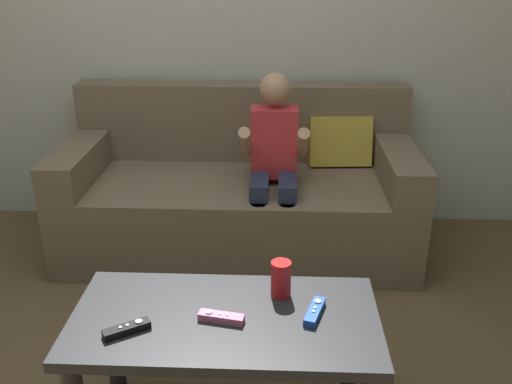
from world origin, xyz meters
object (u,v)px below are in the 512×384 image
(game_remote_pink_near_edge, at_px, (221,317))
(game_remote_blue_center, at_px, (315,312))
(couch, at_px, (241,194))
(soda_can, at_px, (281,279))
(coffee_table, at_px, (225,337))
(game_remote_black_far_corner, at_px, (127,329))
(person_seated_on_couch, at_px, (274,161))

(game_remote_pink_near_edge, bearing_deg, game_remote_blue_center, 8.55)
(couch, distance_m, soda_can, 1.25)
(game_remote_pink_near_edge, relative_size, soda_can, 1.18)
(coffee_table, height_order, game_remote_blue_center, game_remote_blue_center)
(coffee_table, relative_size, game_remote_pink_near_edge, 6.59)
(game_remote_pink_near_edge, bearing_deg, game_remote_black_far_corner, -165.62)
(game_remote_black_far_corner, distance_m, soda_can, 0.50)
(person_seated_on_couch, distance_m, soda_can, 1.03)
(couch, xyz_separation_m, game_remote_pink_near_edge, (0.04, -1.36, 0.17))
(person_seated_on_couch, bearing_deg, coffee_table, -96.60)
(game_remote_blue_center, relative_size, soda_can, 1.18)
(person_seated_on_couch, relative_size, soda_can, 7.90)
(coffee_table, relative_size, game_remote_blue_center, 6.59)
(couch, height_order, person_seated_on_couch, person_seated_on_couch)
(game_remote_blue_center, bearing_deg, couch, 103.71)
(coffee_table, bearing_deg, game_remote_pink_near_edge, -108.49)
(coffee_table, bearing_deg, person_seated_on_couch, 83.40)
(couch, height_order, coffee_table, couch)
(game_remote_pink_near_edge, relative_size, game_remote_blue_center, 1.00)
(couch, distance_m, game_remote_pink_near_edge, 1.37)
(game_remote_blue_center, distance_m, game_remote_black_far_corner, 0.57)
(game_remote_pink_near_edge, height_order, soda_can, soda_can)
(coffee_table, bearing_deg, game_remote_black_far_corner, -161.04)
(person_seated_on_couch, xyz_separation_m, soda_can, (0.04, -1.03, -0.03))
(couch, distance_m, game_remote_blue_center, 1.37)
(game_remote_pink_near_edge, height_order, game_remote_black_far_corner, same)
(game_remote_pink_near_edge, bearing_deg, couch, 91.53)
(couch, xyz_separation_m, game_remote_blue_center, (0.32, -1.32, 0.17))
(person_seated_on_couch, height_order, coffee_table, person_seated_on_couch)
(coffee_table, relative_size, game_remote_black_far_corner, 6.91)
(coffee_table, height_order, soda_can, soda_can)
(game_remote_pink_near_edge, distance_m, soda_can, 0.24)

